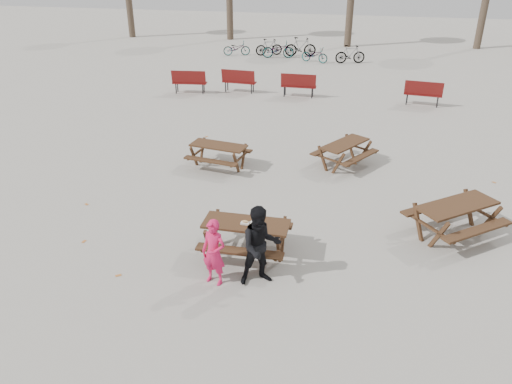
% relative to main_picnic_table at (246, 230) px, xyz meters
% --- Properties ---
extents(ground, '(80.00, 80.00, 0.00)m').
position_rel_main_picnic_table_xyz_m(ground, '(0.00, 0.00, -0.59)').
color(ground, gray).
rests_on(ground, ground).
extents(main_picnic_table, '(1.80, 1.45, 0.78)m').
position_rel_main_picnic_table_xyz_m(main_picnic_table, '(0.00, 0.00, 0.00)').
color(main_picnic_table, '#321B12').
rests_on(main_picnic_table, ground).
extents(food_tray, '(0.18, 0.11, 0.03)m').
position_rel_main_picnic_table_xyz_m(food_tray, '(-0.01, -0.06, 0.21)').
color(food_tray, white).
rests_on(food_tray, main_picnic_table).
extents(bread_roll, '(0.14, 0.06, 0.05)m').
position_rel_main_picnic_table_xyz_m(bread_roll, '(-0.01, -0.06, 0.25)').
color(bread_roll, tan).
rests_on(bread_roll, food_tray).
extents(soda_bottle, '(0.07, 0.07, 0.17)m').
position_rel_main_picnic_table_xyz_m(soda_bottle, '(0.16, -0.19, 0.26)').
color(soda_bottle, silver).
rests_on(soda_bottle, main_picnic_table).
extents(child, '(0.57, 0.45, 1.38)m').
position_rel_main_picnic_table_xyz_m(child, '(-0.38, -1.09, 0.10)').
color(child, '#DA1B53').
rests_on(child, ground).
extents(adult, '(0.99, 0.90, 1.66)m').
position_rel_main_picnic_table_xyz_m(adult, '(0.49, -0.89, 0.24)').
color(adult, black).
rests_on(adult, ground).
extents(picnic_table_east, '(2.42, 2.36, 0.81)m').
position_rel_main_picnic_table_xyz_m(picnic_table_east, '(4.43, 1.71, -0.18)').
color(picnic_table_east, '#321B12').
rests_on(picnic_table_east, ground).
extents(picnic_table_north, '(1.84, 1.58, 0.71)m').
position_rel_main_picnic_table_xyz_m(picnic_table_north, '(-1.84, 4.35, -0.23)').
color(picnic_table_north, '#321B12').
rests_on(picnic_table_north, ground).
extents(picnic_table_far, '(2.01, 2.11, 0.71)m').
position_rel_main_picnic_table_xyz_m(picnic_table_far, '(1.79, 5.26, -0.23)').
color(picnic_table_far, '#321B12').
rests_on(picnic_table_far, ground).
extents(park_bench_row, '(11.51, 1.20, 1.03)m').
position_rel_main_picnic_table_xyz_m(park_bench_row, '(-1.11, 12.25, -0.07)').
color(park_bench_row, maroon).
rests_on(park_bench_row, ground).
extents(bicycle_row, '(8.30, 2.40, 1.08)m').
position_rel_main_picnic_table_xyz_m(bicycle_row, '(-2.01, 20.18, -0.11)').
color(bicycle_row, black).
rests_on(bicycle_row, ground).
extents(fallen_leaves, '(11.00, 11.00, 0.01)m').
position_rel_main_picnic_table_xyz_m(fallen_leaves, '(0.50, 2.50, -0.58)').
color(fallen_leaves, '#B4662B').
rests_on(fallen_leaves, ground).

